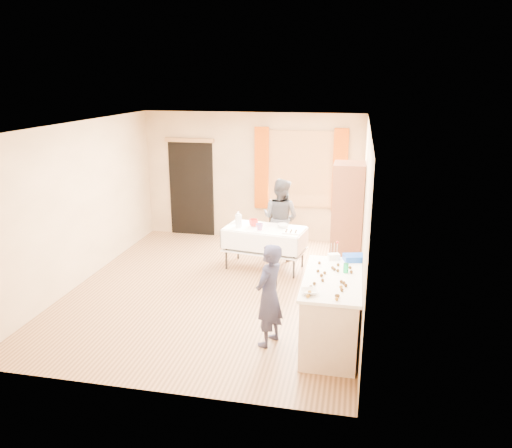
% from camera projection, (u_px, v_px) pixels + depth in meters
% --- Properties ---
extents(floor, '(4.50, 5.50, 0.02)m').
position_uv_depth(floor, '(216.00, 290.00, 8.00)').
color(floor, '#9E7047').
rests_on(floor, ground).
extents(ceiling, '(4.50, 5.50, 0.02)m').
position_uv_depth(ceiling, '(212.00, 124.00, 7.26)').
color(ceiling, white).
rests_on(ceiling, floor).
extents(wall_back, '(4.50, 0.02, 2.60)m').
position_uv_depth(wall_back, '(252.00, 177.00, 10.22)').
color(wall_back, tan).
rests_on(wall_back, floor).
extents(wall_front, '(4.50, 0.02, 2.60)m').
position_uv_depth(wall_front, '(138.00, 280.00, 5.04)').
color(wall_front, tan).
rests_on(wall_front, floor).
extents(wall_left, '(0.02, 5.50, 2.60)m').
position_uv_depth(wall_left, '(80.00, 204.00, 8.06)').
color(wall_left, tan).
rests_on(wall_left, floor).
extents(wall_right, '(0.02, 5.50, 2.60)m').
position_uv_depth(wall_right, '(365.00, 219.00, 7.19)').
color(wall_right, tan).
rests_on(wall_right, floor).
extents(window_frame, '(1.32, 0.06, 1.52)m').
position_uv_depth(window_frame, '(300.00, 169.00, 9.93)').
color(window_frame, olive).
rests_on(window_frame, wall_back).
extents(window_pane, '(1.20, 0.02, 1.40)m').
position_uv_depth(window_pane, '(300.00, 169.00, 9.92)').
color(window_pane, white).
rests_on(window_pane, wall_back).
extents(curtain_left, '(0.28, 0.06, 1.65)m').
position_uv_depth(curtain_left, '(262.00, 168.00, 10.04)').
color(curtain_left, '#A53F05').
rests_on(curtain_left, wall_back).
extents(curtain_right, '(0.28, 0.06, 1.65)m').
position_uv_depth(curtain_right, '(340.00, 171.00, 9.74)').
color(curtain_right, '#A53F05').
rests_on(curtain_right, wall_back).
extents(doorway, '(0.95, 0.04, 2.00)m').
position_uv_depth(doorway, '(192.00, 189.00, 10.53)').
color(doorway, black).
rests_on(doorway, floor).
extents(door_lintel, '(1.05, 0.06, 0.08)m').
position_uv_depth(door_lintel, '(189.00, 140.00, 10.21)').
color(door_lintel, olive).
rests_on(door_lintel, wall_back).
extents(cabinet, '(0.50, 0.60, 1.95)m').
position_uv_depth(cabinet, '(347.00, 222.00, 8.23)').
color(cabinet, brown).
rests_on(cabinet, floor).
extents(counter, '(0.71, 1.50, 0.91)m').
position_uv_depth(counter, '(331.00, 311.00, 6.23)').
color(counter, beige).
rests_on(counter, floor).
extents(party_table, '(1.48, 0.91, 0.75)m').
position_uv_depth(party_table, '(265.00, 244.00, 8.75)').
color(party_table, black).
rests_on(party_table, floor).
extents(chair, '(0.41, 0.41, 0.95)m').
position_uv_depth(chair, '(277.00, 235.00, 9.76)').
color(chair, black).
rests_on(chair, floor).
extents(girl, '(0.69, 0.64, 1.33)m').
position_uv_depth(girl, '(269.00, 295.00, 6.18)').
color(girl, '#212241').
rests_on(girl, floor).
extents(woman, '(1.10, 1.04, 1.50)m').
position_uv_depth(woman, '(280.00, 218.00, 9.25)').
color(woman, black).
rests_on(woman, floor).
extents(soda_can, '(0.07, 0.07, 0.12)m').
position_uv_depth(soda_can, '(346.00, 268.00, 6.24)').
color(soda_can, '#0D9B4B').
rests_on(soda_can, counter).
extents(mixing_bowl, '(0.26, 0.26, 0.05)m').
position_uv_depth(mixing_bowl, '(309.00, 292.00, 5.64)').
color(mixing_bowl, white).
rests_on(mixing_bowl, counter).
extents(foam_block, '(0.18, 0.15, 0.08)m').
position_uv_depth(foam_block, '(334.00, 257.00, 6.69)').
color(foam_block, white).
rests_on(foam_block, counter).
extents(blue_basket, '(0.34, 0.27, 0.08)m').
position_uv_depth(blue_basket, '(355.00, 258.00, 6.65)').
color(blue_basket, blue).
rests_on(blue_basket, counter).
extents(pitcher, '(0.12, 0.12, 0.22)m').
position_uv_depth(pitcher, '(239.00, 221.00, 8.68)').
color(pitcher, silver).
rests_on(pitcher, party_table).
extents(cup_red, '(0.21, 0.21, 0.13)m').
position_uv_depth(cup_red, '(254.00, 223.00, 8.74)').
color(cup_red, red).
rests_on(cup_red, party_table).
extents(cup_rainbow, '(0.22, 0.22, 0.12)m').
position_uv_depth(cup_rainbow, '(260.00, 227.00, 8.51)').
color(cup_rainbow, red).
rests_on(cup_rainbow, party_table).
extents(small_bowl, '(0.26, 0.26, 0.06)m').
position_uv_depth(small_bowl, '(283.00, 226.00, 8.67)').
color(small_bowl, white).
rests_on(small_bowl, party_table).
extents(pastry_tray, '(0.29, 0.21, 0.02)m').
position_uv_depth(pastry_tray, '(291.00, 232.00, 8.37)').
color(pastry_tray, white).
rests_on(pastry_tray, party_table).
extents(bottle, '(0.15, 0.15, 0.19)m').
position_uv_depth(bottle, '(238.00, 217.00, 8.99)').
color(bottle, white).
rests_on(bottle, party_table).
extents(cake_balls, '(0.50, 1.12, 0.04)m').
position_uv_depth(cake_balls, '(329.00, 280.00, 5.96)').
color(cake_balls, '#3F2314').
rests_on(cake_balls, counter).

